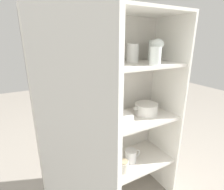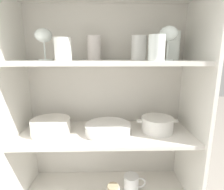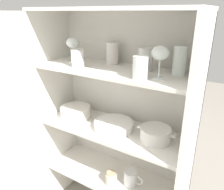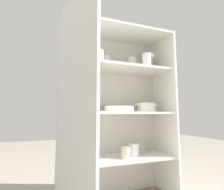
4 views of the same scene
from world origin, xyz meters
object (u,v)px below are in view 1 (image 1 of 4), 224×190
at_px(plate_stack_white, 115,119).
at_px(mixing_bowl_large, 71,127).
at_px(storage_jar, 123,166).
at_px(casserole_dish, 146,109).
at_px(coffee_mug_primary, 131,156).

bearing_deg(plate_stack_white, mixing_bowl_large, -179.09).
bearing_deg(storage_jar, mixing_bowl_large, 168.33).
xyz_separation_m(plate_stack_white, storage_jar, (0.03, -0.07, -0.35)).
bearing_deg(casserole_dish, storage_jar, -161.55).
bearing_deg(plate_stack_white, casserole_dish, 1.73).
relative_size(casserole_dish, coffee_mug_primary, 1.74).
bearing_deg(plate_stack_white, coffee_mug_primary, -3.88).
relative_size(plate_stack_white, casserole_dish, 1.11).
bearing_deg(plate_stack_white, storage_jar, -70.17).
distance_m(mixing_bowl_large, casserole_dish, 0.57).
relative_size(coffee_mug_primary, storage_jar, 1.44).
xyz_separation_m(casserole_dish, storage_jar, (-0.24, -0.08, -0.36)).
height_order(mixing_bowl_large, storage_jar, mixing_bowl_large).
relative_size(mixing_bowl_large, coffee_mug_primary, 1.60).
height_order(mixing_bowl_large, coffee_mug_primary, mixing_bowl_large).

